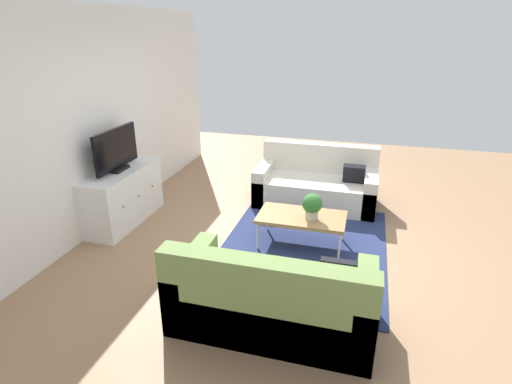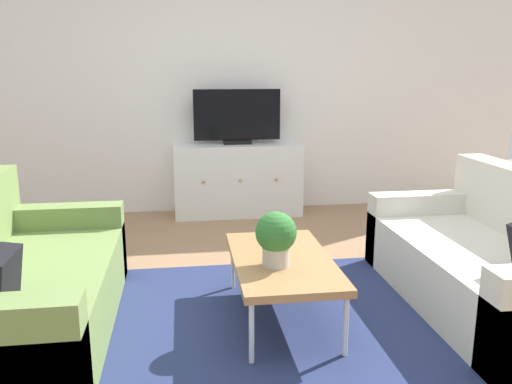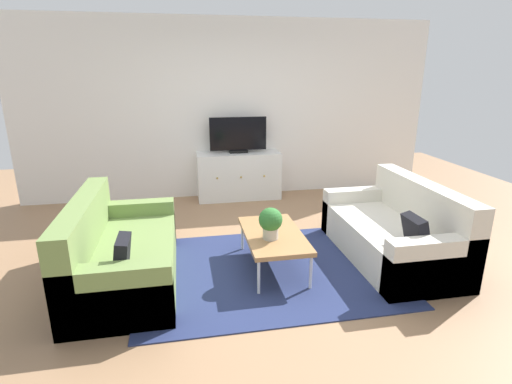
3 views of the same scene
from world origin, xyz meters
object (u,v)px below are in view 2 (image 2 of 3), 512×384
(tv_console, at_px, (238,179))
(flat_screen_tv, at_px, (237,117))
(couch_right_side, at_px, (497,264))
(potted_plant, at_px, (276,236))
(coffee_table, at_px, (282,263))
(couch_left_side, at_px, (10,291))

(tv_console, bearing_deg, flat_screen_tv, 90.00)
(couch_right_side, distance_m, potted_plant, 1.46)
(coffee_table, height_order, flat_screen_tv, flat_screen_tv)
(couch_left_side, height_order, flat_screen_tv, flat_screen_tv)
(couch_left_side, relative_size, couch_right_side, 1.00)
(coffee_table, height_order, tv_console, tv_console)
(coffee_table, bearing_deg, couch_left_side, -179.95)
(couch_right_side, xyz_separation_m, tv_console, (-1.37, 2.37, 0.09))
(tv_console, bearing_deg, potted_plant, -91.33)
(coffee_table, bearing_deg, tv_console, 90.04)
(potted_plant, height_order, tv_console, tv_console)
(couch_left_side, bearing_deg, flat_screen_tv, 57.68)
(potted_plant, distance_m, tv_console, 2.50)
(couch_left_side, xyz_separation_m, potted_plant, (1.46, -0.12, 0.29))
(tv_console, distance_m, flat_screen_tv, 0.63)
(couch_right_side, xyz_separation_m, flat_screen_tv, (-1.37, 2.39, 0.72))
(potted_plant, bearing_deg, couch_right_side, 4.84)
(flat_screen_tv, bearing_deg, potted_plant, -91.32)
(couch_right_side, relative_size, flat_screen_tv, 1.98)
(tv_console, bearing_deg, couch_left_side, -122.54)
(couch_right_side, bearing_deg, coffee_table, 179.94)
(couch_left_side, height_order, coffee_table, couch_left_side)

